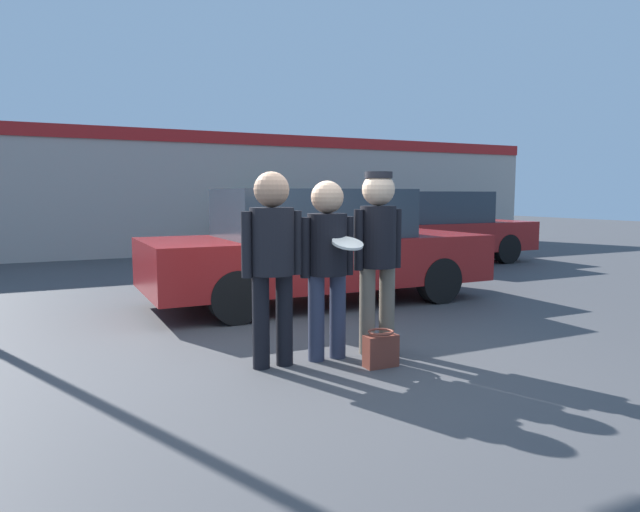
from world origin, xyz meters
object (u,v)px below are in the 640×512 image
(parked_car_near, at_px, (316,247))
(shrub, at_px, (273,224))
(parked_car_far, at_px, (430,228))
(handbag, at_px, (381,349))
(person_middle_with_frisbee, at_px, (327,254))
(person_left, at_px, (272,251))
(person_right, at_px, (378,245))

(parked_car_near, relative_size, shrub, 3.03)
(parked_car_far, height_order, handbag, parked_car_far)
(person_middle_with_frisbee, height_order, parked_car_near, person_middle_with_frisbee)
(shrub, bearing_deg, person_middle_with_frisbee, -108.31)
(person_middle_with_frisbee, xyz_separation_m, parked_car_far, (5.39, 5.64, -0.20))
(parked_car_near, xyz_separation_m, parked_car_far, (4.26, 3.07, -0.01))
(parked_car_near, height_order, parked_car_far, parked_car_near)
(parked_car_far, bearing_deg, shrub, 129.74)
(handbag, bearing_deg, parked_car_near, 74.88)
(person_left, bearing_deg, parked_car_far, 43.57)
(parked_car_near, bearing_deg, person_left, -122.87)
(parked_car_near, distance_m, handbag, 3.16)
(person_right, bearing_deg, parked_car_near, 77.06)
(parked_car_far, bearing_deg, person_middle_with_frisbee, -133.70)
(person_middle_with_frisbee, bearing_deg, handbag, -53.19)
(person_middle_with_frisbee, relative_size, handbag, 5.06)
(person_middle_with_frisbee, relative_size, person_right, 0.95)
(parked_car_far, height_order, shrub, shrub)
(person_right, bearing_deg, shrub, 74.93)
(person_middle_with_frisbee, height_order, handbag, person_middle_with_frisbee)
(person_left, xyz_separation_m, shrub, (3.40, 8.67, -0.24))
(person_left, distance_m, person_right, 1.07)
(parked_car_near, distance_m, shrub, 6.34)
(handbag, bearing_deg, person_middle_with_frisbee, 126.81)
(parked_car_far, bearing_deg, person_right, -130.71)
(person_right, xyz_separation_m, handbag, (-0.22, -0.42, -0.88))
(person_left, height_order, handbag, person_left)
(person_left, height_order, parked_car_far, person_left)
(person_right, bearing_deg, person_middle_with_frisbee, 179.65)
(parked_car_near, height_order, handbag, parked_car_near)
(person_left, distance_m, parked_car_near, 3.07)
(person_right, xyz_separation_m, parked_car_far, (4.85, 5.64, -0.26))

